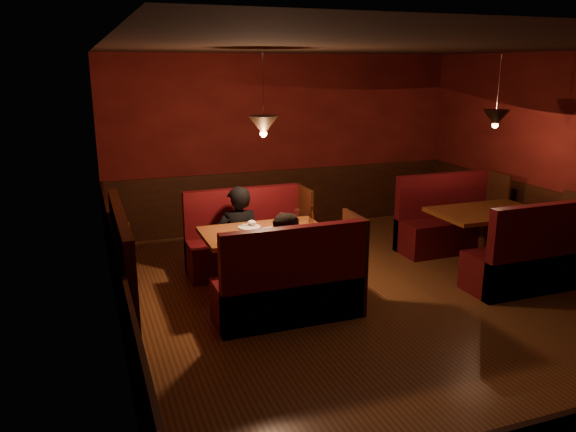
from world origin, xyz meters
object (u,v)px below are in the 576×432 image
object	(u,v)px
second_table	(486,225)
second_bench_near	(532,262)
diner_a	(238,220)
main_table	(266,245)
main_bench_far	(248,245)
main_bench_near	(292,290)
second_bench_far	(448,226)
diner_b	(290,249)

from	to	relation	value
second_table	second_bench_near	world-z (taller)	second_bench_near
second_bench_near	diner_a	bearing A→B (deg)	153.44
main_table	second_bench_near	world-z (taller)	second_bench_near
main_bench_far	diner_a	xyz separation A→B (m)	(-0.20, -0.25, 0.44)
main_table	main_bench_near	distance (m)	0.88
second_bench_near	diner_a	xyz separation A→B (m)	(-3.30, 1.65, 0.43)
main_table	second_bench_near	xyz separation A→B (m)	(3.12, -1.06, -0.25)
main_table	second_bench_far	size ratio (longest dim) A/B	0.93
diner_a	diner_b	distance (m)	1.27
main_bench_far	second_table	xyz separation A→B (m)	(3.07, -1.04, 0.25)
diner_b	main_bench_far	bearing A→B (deg)	114.23
main_bench_far	second_bench_near	xyz separation A→B (m)	(3.11, -1.90, 0.01)
main_bench_near	diner_a	bearing A→B (deg)	97.80
second_table	diner_b	world-z (taller)	diner_b
main_table	diner_b	world-z (taller)	diner_b
main_table	diner_b	bearing A→B (deg)	-84.80
second_bench_far	diner_a	bearing A→B (deg)	-178.66
main_table	second_table	distance (m)	3.10
main_table	main_bench_far	world-z (taller)	main_bench_far
diner_a	diner_b	world-z (taller)	diner_a
main_table	diner_a	distance (m)	0.64
second_bench_near	diner_a	size ratio (longest dim) A/B	1.01
diner_a	second_bench_far	bearing A→B (deg)	-175.31
second_table	diner_a	distance (m)	3.37
second_bench_far	second_bench_near	bearing A→B (deg)	-90.00
main_table	diner_b	xyz separation A→B (m)	(0.06, -0.66, 0.14)
second_bench_far	main_table	bearing A→B (deg)	-167.90
second_table	second_bench_far	size ratio (longest dim) A/B	0.90
main_bench_far	main_bench_near	distance (m)	1.69
main_table	main_bench_near	xyz separation A→B (m)	(0.02, -0.85, -0.26)
second_bench_near	diner_b	xyz separation A→B (m)	(-3.06, 0.40, 0.39)
second_bench_near	diner_b	size ratio (longest dim) A/B	1.06
diner_a	second_table	bearing A→B (deg)	169.82
main_bench_far	second_bench_near	bearing A→B (deg)	-31.50
second_bench_near	diner_a	world-z (taller)	diner_a
second_bench_near	main_table	bearing A→B (deg)	161.27
second_table	diner_b	distance (m)	3.07
main_bench_far	diner_b	distance (m)	1.55
main_table	main_bench_near	size ratio (longest dim) A/B	0.91
diner_b	main_bench_near	bearing A→B (deg)	-80.06
second_bench_far	diner_b	bearing A→B (deg)	-156.57
second_table	diner_b	size ratio (longest dim) A/B	0.96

